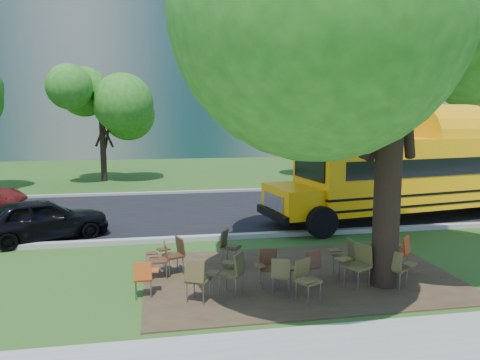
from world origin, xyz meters
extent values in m
plane|color=#234A17|center=(0.00, 0.00, 0.00)|extent=(160.00, 160.00, 0.00)
cube|color=#382819|center=(1.00, -0.50, 0.01)|extent=(7.00, 4.50, 0.03)
cube|color=black|center=(0.00, 7.00, 0.02)|extent=(80.00, 8.00, 0.04)
cube|color=gray|center=(0.00, 3.00, 0.07)|extent=(80.00, 0.25, 0.14)
cube|color=gray|center=(0.00, 11.10, 0.07)|extent=(80.00, 0.25, 0.14)
cube|color=slate|center=(-8.00, 36.00, 11.00)|extent=(38.00, 16.00, 22.00)
cube|color=slate|center=(24.00, 38.00, 12.50)|extent=(30.00, 16.00, 25.00)
cylinder|color=black|center=(-5.00, 16.00, 1.75)|extent=(0.32, 0.32, 3.50)
sphere|color=#205E15|center=(-5.00, 16.00, 4.22)|extent=(4.80, 4.80, 4.80)
cylinder|color=black|center=(8.00, 14.00, 2.10)|extent=(0.38, 0.38, 4.20)
sphere|color=#205E15|center=(8.00, 14.00, 5.04)|extent=(5.60, 5.60, 5.60)
cylinder|color=black|center=(2.64, -1.38, 2.58)|extent=(0.56, 0.56, 5.16)
cube|color=#FFA908|center=(7.92, 4.69, 1.71)|extent=(10.87, 4.12, 2.37)
cube|color=black|center=(8.21, 4.74, 1.98)|extent=(10.31, 4.06, 0.58)
cube|color=#FFA908|center=(2.08, 3.73, 0.97)|extent=(1.59, 2.30, 0.92)
cube|color=black|center=(7.92, 4.69, 1.11)|extent=(10.89, 4.15, 0.08)
cube|color=black|center=(7.92, 4.69, 0.75)|extent=(10.89, 4.15, 0.08)
cylinder|color=black|center=(2.69, 2.61, 0.48)|extent=(1.00, 0.44, 0.97)
cylinder|color=black|center=(2.30, 4.99, 0.48)|extent=(1.00, 0.44, 0.97)
cylinder|color=black|center=(10.49, 6.34, 0.48)|extent=(1.00, 0.44, 0.97)
cube|color=#BC4614|center=(-2.48, -1.07, 0.40)|extent=(0.37, 0.36, 0.04)
cube|color=#BC4614|center=(-2.48, -1.23, 0.60)|extent=(0.36, 0.09, 0.36)
cube|color=#BC4614|center=(-2.27, -0.94, 0.51)|extent=(0.20, 0.25, 0.03)
cylinder|color=slate|center=(-2.64, -0.92, 0.20)|extent=(0.02, 0.02, 0.40)
cylinder|color=slate|center=(-2.33, -1.22, 0.20)|extent=(0.02, 0.02, 0.40)
cube|color=#483D1F|center=(-1.40, -1.54, 0.46)|extent=(0.58, 0.57, 0.05)
cube|color=#483D1F|center=(-1.48, -1.70, 0.69)|extent=(0.41, 0.28, 0.41)
cube|color=#483D1F|center=(-1.11, -1.53, 0.59)|extent=(0.34, 0.36, 0.03)
cylinder|color=slate|center=(-1.47, -1.30, 0.23)|extent=(0.02, 0.02, 0.46)
cylinder|color=slate|center=(-1.33, -1.77, 0.23)|extent=(0.02, 0.02, 0.46)
cube|color=#44401D|center=(-0.71, -1.30, 0.47)|extent=(0.59, 0.60, 0.05)
cube|color=#44401D|center=(-0.55, -1.40, 0.71)|extent=(0.31, 0.41, 0.42)
cube|color=#44401D|center=(-0.70, -1.01, 0.60)|extent=(0.37, 0.35, 0.03)
cylinder|color=slate|center=(-0.95, -1.36, 0.24)|extent=(0.03, 0.03, 0.47)
cylinder|color=slate|center=(-0.46, -1.25, 0.24)|extent=(0.03, 0.03, 0.47)
cube|color=#50331C|center=(0.17, -1.01, 0.43)|extent=(0.43, 0.41, 0.05)
cube|color=#50331C|center=(0.19, -0.84, 0.64)|extent=(0.39, 0.12, 0.38)
cube|color=#50331C|center=(-0.07, -1.13, 0.54)|extent=(0.23, 0.28, 0.03)
cylinder|color=slate|center=(0.32, -1.19, 0.21)|extent=(0.02, 0.02, 0.43)
cylinder|color=slate|center=(0.02, -0.84, 0.21)|extent=(0.02, 0.02, 0.43)
cube|color=#4B4520|center=(0.31, -1.47, 0.42)|extent=(0.50, 0.49, 0.05)
cube|color=#4B4520|center=(0.26, -1.63, 0.63)|extent=(0.38, 0.21, 0.38)
cube|color=#4B4520|center=(0.57, -1.42, 0.54)|extent=(0.28, 0.32, 0.03)
cylinder|color=slate|center=(0.22, -1.27, 0.21)|extent=(0.02, 0.02, 0.42)
cylinder|color=slate|center=(0.41, -1.68, 0.21)|extent=(0.02, 0.02, 0.42)
cube|color=brown|center=(0.74, -1.95, 0.44)|extent=(0.55, 0.54, 0.05)
cube|color=brown|center=(0.65, -1.80, 0.66)|extent=(0.39, 0.27, 0.40)
cube|color=brown|center=(0.59, -2.19, 0.56)|extent=(0.32, 0.35, 0.03)
cylinder|color=slate|center=(0.96, -2.02, 0.22)|extent=(0.02, 0.02, 0.44)
cylinder|color=slate|center=(0.51, -1.88, 0.22)|extent=(0.02, 0.02, 0.44)
cube|color=brown|center=(2.00, -1.41, 0.49)|extent=(0.60, 0.60, 0.05)
cube|color=brown|center=(2.18, -1.32, 0.73)|extent=(0.29, 0.44, 0.44)
cube|color=brown|center=(1.75, -1.24, 0.62)|extent=(0.38, 0.35, 0.03)
cylinder|color=slate|center=(1.92, -1.66, 0.25)|extent=(0.03, 0.03, 0.49)
cylinder|color=slate|center=(2.09, -1.16, 0.25)|extent=(0.03, 0.03, 0.49)
cube|color=#4D4721|center=(2.84, -1.54, 0.44)|extent=(0.56, 0.56, 0.05)
cube|color=#4D4721|center=(2.69, -1.65, 0.66)|extent=(0.31, 0.37, 0.39)
cube|color=#4D4721|center=(3.09, -1.65, 0.56)|extent=(0.35, 0.34, 0.03)
cylinder|color=slate|center=(2.87, -1.31, 0.22)|extent=(0.02, 0.02, 0.44)
cylinder|color=slate|center=(2.80, -1.78, 0.22)|extent=(0.02, 0.02, 0.44)
cube|color=#4A2C1A|center=(-2.16, -0.06, 0.43)|extent=(0.40, 0.42, 0.05)
cube|color=#4A2C1A|center=(-1.99, -0.05, 0.64)|extent=(0.11, 0.39, 0.38)
cube|color=#4A2C1A|center=(-2.31, 0.16, 0.54)|extent=(0.28, 0.22, 0.03)
cylinder|color=slate|center=(-2.32, -0.23, 0.21)|extent=(0.02, 0.02, 0.43)
cylinder|color=slate|center=(-2.01, 0.11, 0.21)|extent=(0.02, 0.02, 0.43)
cube|color=#412817|center=(-1.83, 0.18, 0.45)|extent=(0.52, 0.53, 0.05)
cube|color=#412817|center=(-1.66, 0.24, 0.67)|extent=(0.23, 0.41, 0.40)
cube|color=#412817|center=(-2.04, 0.35, 0.57)|extent=(0.34, 0.30, 0.03)
cylinder|color=slate|center=(-1.93, -0.04, 0.22)|extent=(0.02, 0.02, 0.45)
cylinder|color=slate|center=(-1.73, 0.39, 0.22)|extent=(0.02, 0.02, 0.45)
cube|color=#41371C|center=(-0.40, 0.59, 0.45)|extent=(0.56, 0.57, 0.05)
cube|color=#41371C|center=(-0.56, 0.68, 0.68)|extent=(0.28, 0.40, 0.41)
cube|color=#41371C|center=(-0.40, 0.31, 0.57)|extent=(0.36, 0.33, 0.03)
cylinder|color=slate|center=(-0.17, 0.65, 0.23)|extent=(0.02, 0.02, 0.45)
cylinder|color=slate|center=(-0.63, 0.53, 0.23)|extent=(0.02, 0.02, 0.45)
cube|color=#4A2A1A|center=(1.07, -0.98, 0.41)|extent=(0.47, 0.46, 0.05)
cube|color=#4A2A1A|center=(1.12, -1.14, 0.61)|extent=(0.37, 0.19, 0.36)
cube|color=#4A2A1A|center=(1.25, -0.80, 0.52)|extent=(0.26, 0.30, 0.03)
cylinder|color=slate|center=(0.88, -0.88, 0.20)|extent=(0.02, 0.02, 0.41)
cylinder|color=slate|center=(1.27, -1.09, 0.20)|extent=(0.02, 0.02, 0.41)
cube|color=#49421F|center=(3.00, -0.92, 0.43)|extent=(0.51, 0.52, 0.05)
cube|color=#49421F|center=(2.84, -0.85, 0.63)|extent=(0.24, 0.38, 0.38)
cube|color=#49421F|center=(3.02, -1.18, 0.54)|extent=(0.33, 0.30, 0.03)
cylinder|color=slate|center=(3.21, -0.84, 0.21)|extent=(0.02, 0.02, 0.43)
cylinder|color=slate|center=(2.79, -1.00, 0.21)|extent=(0.02, 0.02, 0.43)
cube|color=orange|center=(2.88, -0.75, 0.44)|extent=(0.51, 0.50, 0.05)
cube|color=orange|center=(2.93, -0.91, 0.65)|extent=(0.40, 0.21, 0.39)
cube|color=orange|center=(3.05, -0.54, 0.55)|extent=(0.29, 0.33, 0.03)
cylinder|color=slate|center=(2.67, -0.64, 0.22)|extent=(0.02, 0.02, 0.44)
cylinder|color=slate|center=(3.09, -0.85, 0.22)|extent=(0.02, 0.02, 0.44)
cube|color=#AD3D12|center=(3.41, -0.59, 0.45)|extent=(0.59, 0.59, 0.05)
cube|color=#AD3D12|center=(3.53, -0.72, 0.68)|extent=(0.36, 0.35, 0.41)
cube|color=#AD3D12|center=(3.48, -0.31, 0.58)|extent=(0.36, 0.36, 0.03)
cylinder|color=slate|center=(3.16, -0.58, 0.23)|extent=(0.02, 0.02, 0.45)
cylinder|color=slate|center=(3.65, -0.59, 0.23)|extent=(0.02, 0.02, 0.45)
cube|color=#483F1F|center=(1.98, -0.74, 0.46)|extent=(0.41, 0.43, 0.05)
cube|color=#483F1F|center=(2.17, -0.74, 0.68)|extent=(0.10, 0.41, 0.41)
cube|color=#483F1F|center=(1.84, -0.49, 0.58)|extent=(0.29, 0.23, 0.03)
cylinder|color=slate|center=(1.81, -0.91, 0.23)|extent=(0.02, 0.02, 0.46)
cylinder|color=slate|center=(2.16, -0.56, 0.23)|extent=(0.02, 0.02, 0.46)
imported|color=black|center=(-5.51, 3.82, 0.64)|extent=(4.03, 2.82, 1.27)
camera|label=1|loc=(-2.16, -10.41, 3.74)|focal=35.00mm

